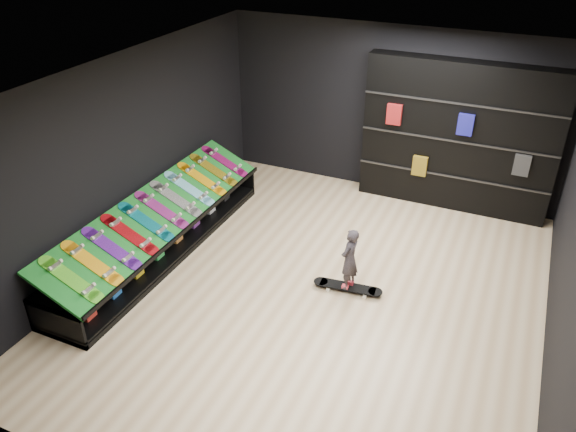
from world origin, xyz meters
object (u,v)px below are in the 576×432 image
at_px(display_rack, 162,237).
at_px(floor_skateboard, 348,288).
at_px(back_shelving, 458,138).
at_px(child, 349,270).

height_order(display_rack, floor_skateboard, display_rack).
relative_size(display_rack, back_shelving, 1.40).
xyz_separation_m(display_rack, child, (2.97, 0.19, 0.12)).
distance_m(floor_skateboard, child, 0.32).
distance_m(back_shelving, child, 3.36).
xyz_separation_m(back_shelving, floor_skateboard, (-0.82, -3.13, -1.24)).
height_order(display_rack, child, child).
distance_m(display_rack, back_shelving, 5.14).
height_order(display_rack, back_shelving, back_shelving).
height_order(back_shelving, floor_skateboard, back_shelving).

